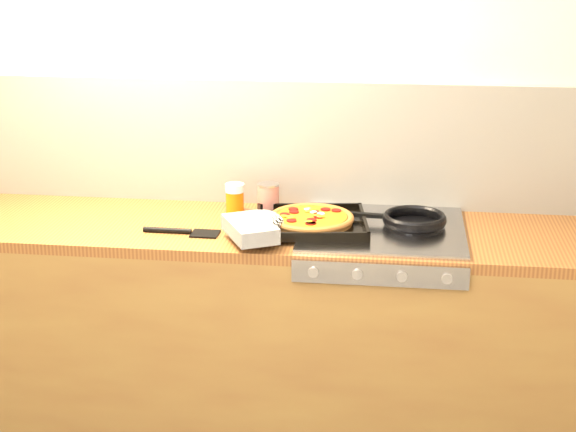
# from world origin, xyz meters

# --- Properties ---
(room_shell) EXTENTS (3.20, 3.20, 3.20)m
(room_shell) POSITION_xyz_m (0.00, 1.39, 1.15)
(room_shell) COLOR white
(room_shell) RESTS_ON ground
(counter_run) EXTENTS (3.20, 0.62, 0.90)m
(counter_run) POSITION_xyz_m (0.00, 1.10, 0.45)
(counter_run) COLOR olive
(counter_run) RESTS_ON ground
(stovetop) EXTENTS (0.60, 0.56, 0.02)m
(stovetop) POSITION_xyz_m (0.45, 1.10, 0.91)
(stovetop) COLOR #9D9EA3
(stovetop) RESTS_ON counter_run
(pizza_on_tray) EXTENTS (0.54, 0.52, 0.07)m
(pizza_on_tray) POSITION_xyz_m (0.13, 1.04, 0.94)
(pizza_on_tray) COLOR black
(pizza_on_tray) RESTS_ON stovetop
(frying_pan) EXTENTS (0.40, 0.25, 0.04)m
(frying_pan) POSITION_xyz_m (0.56, 1.13, 0.94)
(frying_pan) COLOR black
(frying_pan) RESTS_ON stovetop
(tomato_can) EXTENTS (0.10, 0.10, 0.12)m
(tomato_can) POSITION_xyz_m (-0.00, 1.25, 0.96)
(tomato_can) COLOR maroon
(tomato_can) RESTS_ON counter_run
(juice_glass) EXTENTS (0.08, 0.08, 0.12)m
(juice_glass) POSITION_xyz_m (-0.13, 1.23, 0.96)
(juice_glass) COLOR #D5640C
(juice_glass) RESTS_ON counter_run
(wooden_spoon) EXTENTS (0.30, 0.05, 0.02)m
(wooden_spoon) POSITION_xyz_m (0.01, 1.25, 0.91)
(wooden_spoon) COLOR #B06F4A
(wooden_spoon) RESTS_ON counter_run
(black_spatula) EXTENTS (0.28, 0.09, 0.02)m
(black_spatula) POSITION_xyz_m (-0.27, 0.98, 0.91)
(black_spatula) COLOR black
(black_spatula) RESTS_ON counter_run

